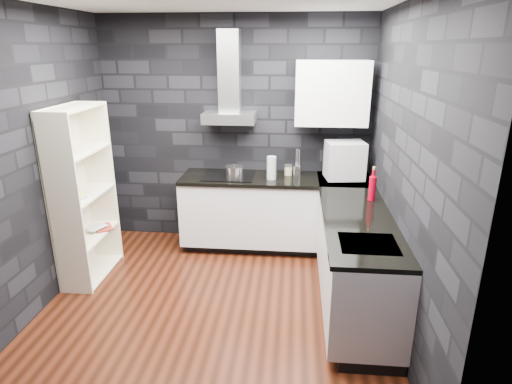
# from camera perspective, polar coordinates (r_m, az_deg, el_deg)

# --- Properties ---
(ground) EXTENTS (3.20, 3.20, 0.00)m
(ground) POSITION_cam_1_polar(r_m,az_deg,el_deg) (4.23, -5.48, -14.81)
(ground) COLOR #411A0D
(wall_back) EXTENTS (3.20, 0.05, 2.70)m
(wall_back) POSITION_cam_1_polar(r_m,az_deg,el_deg) (5.22, -2.65, 7.91)
(wall_back) COLOR black
(wall_back) RESTS_ON ground
(wall_front) EXTENTS (3.20, 0.05, 2.70)m
(wall_front) POSITION_cam_1_polar(r_m,az_deg,el_deg) (2.20, -14.44, -8.46)
(wall_front) COLOR black
(wall_front) RESTS_ON ground
(wall_left) EXTENTS (0.05, 3.20, 2.70)m
(wall_left) POSITION_cam_1_polar(r_m,az_deg,el_deg) (4.29, -28.00, 3.30)
(wall_left) COLOR black
(wall_left) RESTS_ON ground
(wall_right) EXTENTS (0.05, 3.20, 2.70)m
(wall_right) POSITION_cam_1_polar(r_m,az_deg,el_deg) (3.70, 19.37, 2.31)
(wall_right) COLOR black
(wall_right) RESTS_ON ground
(toekick_back) EXTENTS (2.18, 0.50, 0.10)m
(toekick_back) POSITION_cam_1_polar(r_m,az_deg,el_deg) (5.31, 2.52, -6.69)
(toekick_back) COLOR black
(toekick_back) RESTS_ON ground
(toekick_right) EXTENTS (0.50, 1.78, 0.10)m
(toekick_right) POSITION_cam_1_polar(r_m,az_deg,el_deg) (4.27, 13.31, -14.12)
(toekick_right) COLOR black
(toekick_right) RESTS_ON ground
(counter_back_cab) EXTENTS (2.20, 0.60, 0.76)m
(counter_back_cab) POSITION_cam_1_polar(r_m,az_deg,el_deg) (5.11, 2.57, -2.52)
(counter_back_cab) COLOR white
(counter_back_cab) RESTS_ON ground
(counter_right_cab) EXTENTS (0.60, 1.80, 0.76)m
(counter_right_cab) POSITION_cam_1_polar(r_m,az_deg,el_deg) (4.05, 13.20, -8.99)
(counter_right_cab) COLOR white
(counter_right_cab) RESTS_ON ground
(counter_back_top) EXTENTS (2.20, 0.62, 0.04)m
(counter_back_top) POSITION_cam_1_polar(r_m,az_deg,el_deg) (4.97, 2.63, 1.74)
(counter_back_top) COLOR black
(counter_back_top) RESTS_ON counter_back_cab
(counter_right_top) EXTENTS (0.62, 1.80, 0.04)m
(counter_right_top) POSITION_cam_1_polar(r_m,az_deg,el_deg) (3.88, 13.49, -3.75)
(counter_right_top) COLOR black
(counter_right_top) RESTS_ON counter_right_cab
(counter_corner_top) EXTENTS (0.62, 0.62, 0.04)m
(counter_corner_top) POSITION_cam_1_polar(r_m,az_deg,el_deg) (5.00, 11.82, 1.49)
(counter_corner_top) COLOR black
(counter_corner_top) RESTS_ON counter_right_cab
(hood_body) EXTENTS (0.60, 0.34, 0.12)m
(hood_body) POSITION_cam_1_polar(r_m,az_deg,el_deg) (5.00, -3.57, 9.85)
(hood_body) COLOR #BCBDC1
(hood_body) RESTS_ON wall_back
(hood_chimney) EXTENTS (0.24, 0.20, 0.90)m
(hood_chimney) POSITION_cam_1_polar(r_m,az_deg,el_deg) (5.02, -3.57, 15.74)
(hood_chimney) COLOR #BCBDC1
(hood_chimney) RESTS_ON hood_body
(upper_cabinet) EXTENTS (0.80, 0.35, 0.70)m
(upper_cabinet) POSITION_cam_1_polar(r_m,az_deg,el_deg) (4.92, 10.06, 12.86)
(upper_cabinet) COLOR white
(upper_cabinet) RESTS_ON wall_back
(cooktop) EXTENTS (0.58, 0.50, 0.01)m
(cooktop) POSITION_cam_1_polar(r_m,az_deg,el_deg) (5.02, -3.65, 2.23)
(cooktop) COLOR black
(cooktop) RESTS_ON counter_back_top
(sink_rim) EXTENTS (0.44, 0.40, 0.01)m
(sink_rim) POSITION_cam_1_polar(r_m,az_deg,el_deg) (3.43, 14.76, -6.72)
(sink_rim) COLOR #BCBDC1
(sink_rim) RESTS_ON counter_right_top
(pot) EXTENTS (0.25, 0.25, 0.12)m
(pot) POSITION_cam_1_polar(r_m,az_deg,el_deg) (4.90, -2.87, 2.61)
(pot) COLOR silver
(pot) RESTS_ON cooktop
(glass_vase) EXTENTS (0.11, 0.11, 0.26)m
(glass_vase) POSITION_cam_1_polar(r_m,az_deg,el_deg) (4.86, 2.08, 3.24)
(glass_vase) COLOR #B4BDC1
(glass_vase) RESTS_ON counter_back_top
(storage_jar) EXTENTS (0.09, 0.09, 0.11)m
(storage_jar) POSITION_cam_1_polar(r_m,az_deg,el_deg) (5.05, 4.32, 2.87)
(storage_jar) COLOR tan
(storage_jar) RESTS_ON counter_back_top
(utensil_crock) EXTENTS (0.10, 0.10, 0.12)m
(utensil_crock) POSITION_cam_1_polar(r_m,az_deg,el_deg) (5.04, 5.50, 2.86)
(utensil_crock) COLOR silver
(utensil_crock) RESTS_ON counter_back_top
(appliance_garage) EXTENTS (0.46, 0.38, 0.42)m
(appliance_garage) POSITION_cam_1_polar(r_m,az_deg,el_deg) (4.92, 11.73, 4.18)
(appliance_garage) COLOR #BABDC2
(appliance_garage) RESTS_ON counter_back_top
(red_bottle) EXTENTS (0.09, 0.09, 0.24)m
(red_bottle) POSITION_cam_1_polar(r_m,az_deg,el_deg) (4.33, 15.23, 0.47)
(red_bottle) COLOR #930014
(red_bottle) RESTS_ON counter_right_top
(bookshelf) EXTENTS (0.49, 0.85, 1.80)m
(bookshelf) POSITION_cam_1_polar(r_m,az_deg,el_deg) (4.69, -22.02, -0.41)
(bookshelf) COLOR white
(bookshelf) RESTS_ON ground
(fruit_bowl) EXTENTS (0.25, 0.25, 0.05)m
(fruit_bowl) POSITION_cam_1_polar(r_m,az_deg,el_deg) (4.57, -22.83, -0.53)
(fruit_bowl) COLOR white
(fruit_bowl) RESTS_ON bookshelf
(book_red) EXTENTS (0.15, 0.11, 0.23)m
(book_red) POSITION_cam_1_polar(r_m,az_deg,el_deg) (4.90, -20.74, -3.58)
(book_red) COLOR maroon
(book_red) RESTS_ON bookshelf
(book_second) EXTENTS (0.14, 0.08, 0.21)m
(book_second) POSITION_cam_1_polar(r_m,az_deg,el_deg) (4.93, -21.24, -3.23)
(book_second) COLOR #B2B2B2
(book_second) RESTS_ON bookshelf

